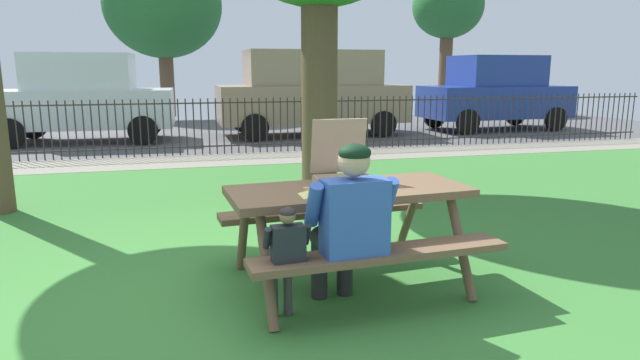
% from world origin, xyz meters
% --- Properties ---
extents(ground, '(28.00, 10.92, 0.02)m').
position_xyz_m(ground, '(0.00, 1.46, -0.01)').
color(ground, '#3B7D35').
extents(cobblestone_walkway, '(28.00, 1.40, 0.01)m').
position_xyz_m(cobblestone_walkway, '(0.00, 6.22, -0.00)').
color(cobblestone_walkway, gray).
extents(street_asphalt, '(28.00, 7.45, 0.01)m').
position_xyz_m(street_asphalt, '(0.00, 10.65, -0.01)').
color(street_asphalt, '#515154').
extents(picnic_table_foreground, '(1.91, 1.61, 0.79)m').
position_xyz_m(picnic_table_foreground, '(1.04, 0.02, 0.60)').
color(picnic_table_foreground, brown).
rests_on(picnic_table_foreground, ground).
extents(pizza_box_open, '(0.45, 0.51, 0.50)m').
position_xyz_m(pizza_box_open, '(1.05, 0.17, 0.89)').
color(pizza_box_open, tan).
rests_on(pizza_box_open, picnic_table_foreground).
extents(pizza_slice_on_table, '(0.23, 0.29, 0.02)m').
position_xyz_m(pizza_slice_on_table, '(0.71, -0.09, 0.78)').
color(pizza_slice_on_table, '#F1DB7A').
rests_on(pizza_slice_on_table, picnic_table_foreground).
extents(adult_at_table, '(0.62, 0.61, 1.19)m').
position_xyz_m(adult_at_table, '(0.89, -0.49, 0.66)').
color(adult_at_table, '#242424').
rests_on(adult_at_table, ground).
extents(child_at_table, '(0.31, 0.30, 0.81)m').
position_xyz_m(child_at_table, '(0.44, -0.56, 0.50)').
color(child_at_table, '#3D3D3D').
rests_on(child_at_table, ground).
extents(iron_fence_streetside, '(20.52, 0.03, 1.09)m').
position_xyz_m(iron_fence_streetside, '(-0.00, 6.92, 0.55)').
color(iron_fence_streetside, '#2D2823').
rests_on(iron_fence_streetside, ground).
extents(parked_car_left, '(3.95, 1.92, 1.98)m').
position_xyz_m(parked_car_left, '(-2.28, 9.52, 1.01)').
color(parked_car_left, silver).
rests_on(parked_car_left, ground).
extents(parked_car_center, '(4.63, 2.01, 2.08)m').
position_xyz_m(parked_car_center, '(3.01, 9.52, 1.10)').
color(parked_car_center, '#9E8267').
rests_on(parked_car_center, ground).
extents(parked_car_right, '(3.97, 1.98, 1.98)m').
position_xyz_m(parked_car_right, '(8.12, 9.52, 1.01)').
color(parked_car_right, navy).
rests_on(parked_car_right, ground).
extents(far_tree_midleft, '(3.91, 3.91, 5.49)m').
position_xyz_m(far_tree_midleft, '(-0.56, 16.02, 3.71)').
color(far_tree_midleft, brown).
rests_on(far_tree_midleft, ground).
extents(far_tree_center, '(2.70, 2.70, 5.19)m').
position_xyz_m(far_tree_center, '(9.89, 16.02, 3.87)').
color(far_tree_center, brown).
rests_on(far_tree_center, ground).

